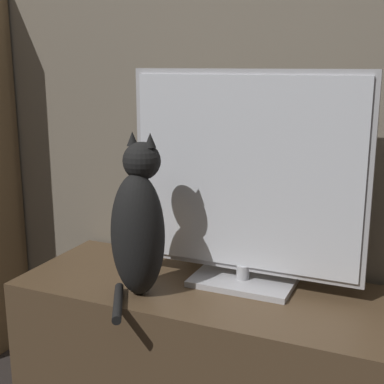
% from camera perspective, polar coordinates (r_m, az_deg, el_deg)
% --- Properties ---
extents(wall_back, '(4.80, 0.05, 2.60)m').
position_cam_1_polar(wall_back, '(1.94, 5.11, 15.34)').
color(wall_back, '#756B5B').
rests_on(wall_back, ground_plane).
extents(tv_stand, '(1.27, 0.50, 0.51)m').
position_cam_1_polar(tv_stand, '(1.93, 1.45, -17.10)').
color(tv_stand, brown).
rests_on(tv_stand, ground_plane).
extents(tv, '(0.78, 0.20, 0.71)m').
position_cam_1_polar(tv, '(1.73, 5.71, 1.04)').
color(tv, '#B7B7BC').
rests_on(tv, tv_stand).
extents(cat, '(0.19, 0.32, 0.52)m').
position_cam_1_polar(cat, '(1.70, -5.69, -3.66)').
color(cat, black).
rests_on(cat, tv_stand).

